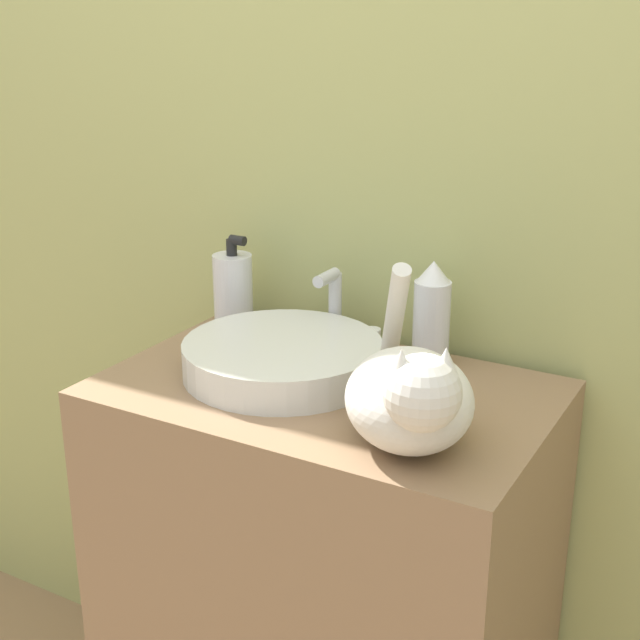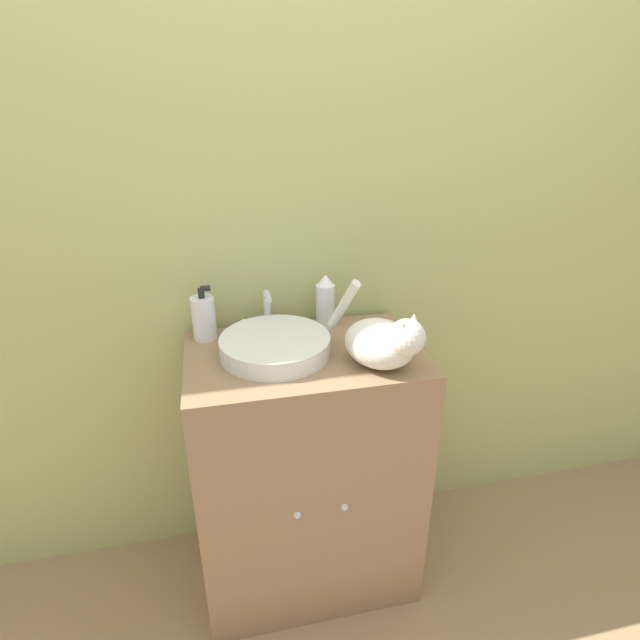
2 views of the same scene
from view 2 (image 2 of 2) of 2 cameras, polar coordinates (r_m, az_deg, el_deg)
ground_plane at (r=1.97m, az=0.10°, el=-31.26°), size 8.00×8.00×0.00m
wall_back at (r=1.64m, az=-3.75°, el=11.22°), size 6.00×0.05×2.50m
vanity_cabinet at (r=1.77m, az=-1.56°, el=-16.84°), size 0.71×0.47×0.91m
sink_basin at (r=1.49m, az=-5.16°, el=-2.92°), size 0.33×0.33×0.06m
faucet at (r=1.64m, az=-6.02°, el=0.68°), size 0.18×0.08×0.14m
cat at (r=1.41m, az=7.23°, el=-2.42°), size 0.26×0.31×0.23m
soap_bottle at (r=1.60m, az=-13.14°, el=0.26°), size 0.07×0.07×0.18m
spray_bottle at (r=1.65m, az=0.61°, el=2.16°), size 0.06×0.06×0.18m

